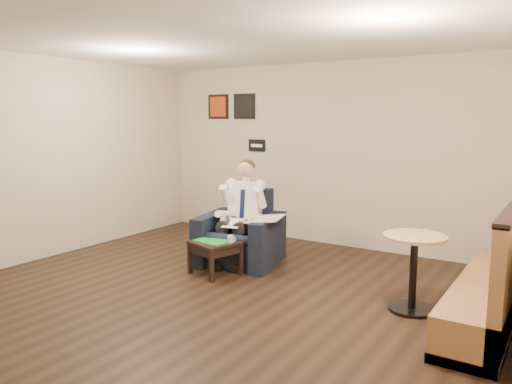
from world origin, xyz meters
The scene contains 17 objects.
ground centered at (0.00, 0.00, 0.00)m, with size 6.00×6.00×0.00m, color black.
wall_back centered at (0.00, 3.00, 1.40)m, with size 6.00×0.02×2.80m, color beige.
wall_left centered at (-3.00, 0.00, 1.40)m, with size 0.02×6.00×2.80m, color beige.
ceiling centered at (0.00, 0.00, 2.80)m, with size 6.00×6.00×0.02m, color white.
seating_sign centered at (-1.30, 2.98, 1.50)m, with size 0.32×0.02×0.20m, color black.
art_print_left centered at (-2.10, 2.98, 2.15)m, with size 0.42×0.03×0.42m, color #A83814.
art_print_right centered at (-1.55, 2.98, 2.15)m, with size 0.42×0.03×0.42m, color black.
armchair centered at (-0.54, 1.38, 0.49)m, with size 1.01×1.01×0.97m, color black.
seated_man centered at (-0.51, 1.26, 0.67)m, with size 0.64×0.95×1.33m, color white, non-canonical shape.
lap_papers centered at (-0.49, 1.15, 0.60)m, with size 0.22×0.32×0.01m, color white.
newspaper centered at (-0.12, 1.36, 0.66)m, with size 0.42×0.53×0.01m, color silver.
side_table centered at (-0.52, 0.80, 0.21)m, with size 0.52×0.52×0.42m, color black.
green_folder centered at (-0.55, 0.79, 0.43)m, with size 0.42×0.30×0.01m, color green.
coffee_mug centered at (-0.32, 0.86, 0.47)m, with size 0.08×0.08×0.09m, color white.
smartphone centered at (-0.43, 0.93, 0.43)m, with size 0.13×0.07×0.01m, color black.
banquette centered at (2.59, 1.02, 0.59)m, with size 0.55×2.30×1.18m, color olive.
cafe_table centered at (1.92, 0.93, 0.40)m, with size 0.64×0.64×0.79m, color tan.
Camera 1 is at (3.23, -4.04, 1.96)m, focal length 35.00 mm.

